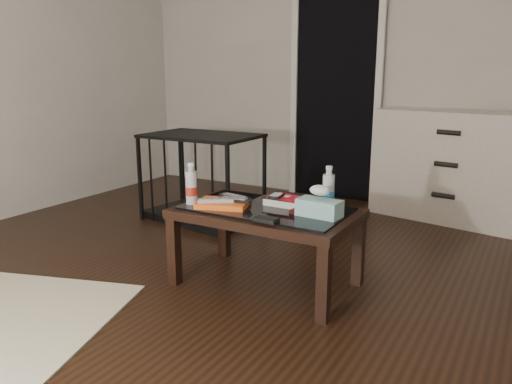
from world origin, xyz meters
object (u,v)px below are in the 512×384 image
tissue_box (319,208)px  dresser (451,166)px  textbook (289,200)px  pet_crate (203,192)px  water_bottle_left (191,183)px  water_bottle_right (329,187)px  coffee_table (266,218)px

tissue_box → dresser: bearing=84.3°
textbook → pet_crate: bearing=147.3°
textbook → water_bottle_left: 0.57m
dresser → water_bottle_left: 2.36m
water_bottle_right → coffee_table: bearing=-152.1°
water_bottle_right → tissue_box: size_ratio=1.03×
dresser → water_bottle_left: bearing=-106.9°
pet_crate → water_bottle_left: bearing=-48.6°
textbook → water_bottle_right: water_bottle_right is taller
coffee_table → textbook: textbook is taller
water_bottle_right → tissue_box: bearing=-83.1°
pet_crate → tissue_box: size_ratio=4.25×
pet_crate → water_bottle_right: 1.63m
dresser → pet_crate: bearing=-139.1°
pet_crate → tissue_box: bearing=-24.7°
coffee_table → pet_crate: bearing=140.4°
dresser → pet_crate: (-1.77, -1.04, -0.22)m
dresser → textbook: bearing=-97.4°
coffee_table → pet_crate: size_ratio=1.02×
coffee_table → tissue_box: bearing=-2.7°
water_bottle_left → water_bottle_right: same height
water_bottle_left → water_bottle_right: bearing=22.8°
coffee_table → water_bottle_right: bearing=27.9°
textbook → tissue_box: bearing=-28.9°
water_bottle_right → tissue_box: 0.19m
dresser → water_bottle_right: dresser is taller
pet_crate → tissue_box: pet_crate is taller
water_bottle_left → pet_crate: bearing=123.2°
coffee_table → water_bottle_left: (-0.41, -0.14, 0.18)m
water_bottle_left → water_bottle_right: size_ratio=1.00×
coffee_table → water_bottle_left: size_ratio=4.20×
coffee_table → dresser: 2.06m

